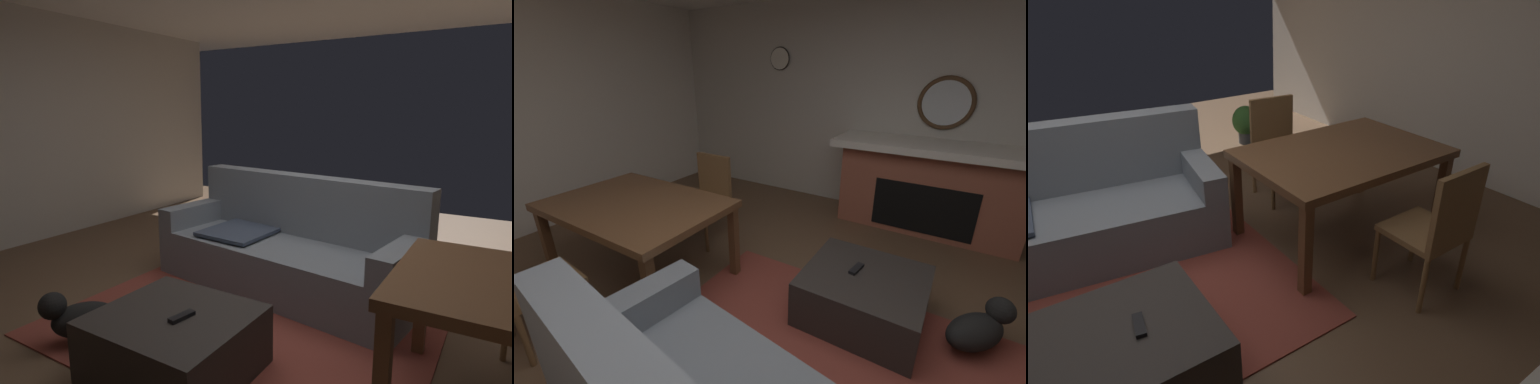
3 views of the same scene
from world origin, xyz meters
The scene contains 10 objects.
wall_back_fireplace_side centered at (0.00, -3.13, 1.33)m, with size 7.38×0.12×2.66m, color beige.
fireplace centered at (-0.43, -2.76, 0.52)m, with size 2.14×0.76×1.04m.
round_wall_mirror centered at (-0.43, -3.04, 1.44)m, with size 0.59×0.05×0.59m.
ottoman_coffee_table centered at (-0.25, -0.91, 0.19)m, with size 0.86×0.79×0.38m, color #2D2826.
tv_remote centered at (-0.18, -0.93, 0.39)m, with size 0.05×0.16×0.02m, color black.
dining_table centered at (1.60, -0.38, 0.66)m, with size 1.50×1.03×0.74m.
dining_chair_south centered at (1.61, -1.29, 0.52)m, with size 0.44×0.44×0.93m.
dining_chair_north centered at (1.61, 0.52, 0.52)m, with size 0.48×0.48×0.93m.
small_dog centered at (-1.01, -0.99, 0.19)m, with size 0.45×0.48×0.33m.
wall_clock centered at (1.73, -3.04, 1.93)m, with size 0.31×0.03×0.31m.
Camera 2 is at (-0.69, 1.16, 1.80)m, focal length 22.52 mm.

